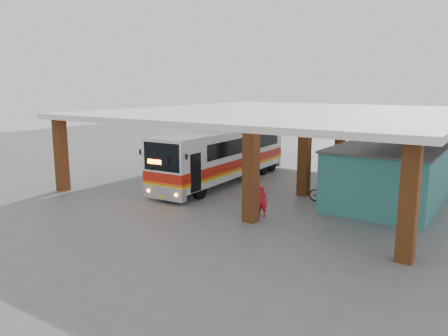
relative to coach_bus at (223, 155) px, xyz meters
name	(u,v)px	position (x,y,z in m)	size (l,w,h in m)	color
ground	(231,199)	(2.78, -3.27, -1.83)	(90.00, 90.00, 0.00)	#515154
brick_columns	(294,151)	(4.21, 1.73, 0.35)	(20.10, 21.60, 4.35)	#944E20
canopy_roof	(292,112)	(3.28, 3.23, 2.67)	(21.00, 23.00, 0.30)	silver
shop_building	(390,174)	(10.27, 0.73, -0.26)	(5.20, 8.20, 3.11)	#307A73
coach_bus	(223,155)	(0.00, 0.00, 0.00)	(3.24, 12.74, 3.68)	silver
motorcycle	(327,192)	(7.48, -0.92, -1.31)	(0.69, 1.97, 1.04)	black
pedestrian	(262,201)	(5.82, -5.24, -1.07)	(0.55, 0.36, 1.51)	red
red_chair	(359,174)	(7.17, 5.71, -1.46)	(0.49, 0.49, 0.79)	red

